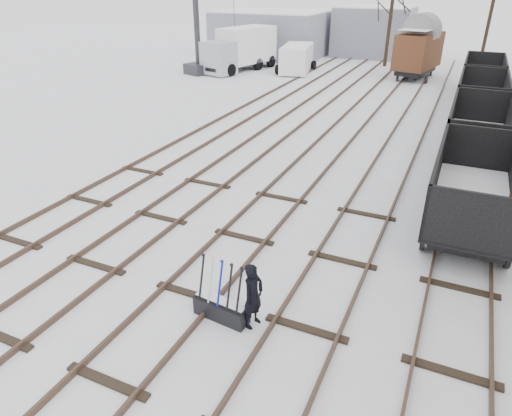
{
  "coord_description": "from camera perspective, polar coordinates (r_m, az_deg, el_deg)",
  "views": [
    {
      "loc": [
        5.23,
        -7.54,
        6.99
      ],
      "look_at": [
        0.48,
        2.81,
        1.2
      ],
      "focal_mm": 32.0,
      "sensor_mm": 36.0,
      "label": 1
    }
  ],
  "objects": [
    {
      "name": "ground_frame",
      "position": [
        10.61,
        -4.35,
        -12.32
      ],
      "size": [
        1.34,
        0.56,
        1.49
      ],
      "rotation": [
        0.0,
        0.0,
        -0.11
      ],
      "color": "black",
      "rests_on": "ground"
    },
    {
      "name": "panel_van",
      "position": [
        38.91,
        5.1,
        18.16
      ],
      "size": [
        2.99,
        5.13,
        2.12
      ],
      "rotation": [
        0.0,
        0.0,
        0.2
      ],
      "color": "white",
      "rests_on": "ground"
    },
    {
      "name": "shed_left",
      "position": [
        47.46,
        2.03,
        20.96
      ],
      "size": [
        10.0,
        8.0,
        4.1
      ],
      "color": "gray",
      "rests_on": "ground"
    },
    {
      "name": "tracks",
      "position": [
        22.92,
        10.4,
        8.95
      ],
      "size": [
        13.9,
        52.0,
        0.16
      ],
      "color": "black",
      "rests_on": "ground"
    },
    {
      "name": "ground",
      "position": [
        11.53,
        -8.17,
        -10.68
      ],
      "size": [
        120.0,
        120.0,
        0.0
      ],
      "primitive_type": "plane",
      "color": "white",
      "rests_on": "ground"
    },
    {
      "name": "freight_wagon_b",
      "position": [
        21.31,
        25.85,
        7.71
      ],
      "size": [
        2.37,
        5.93,
        2.42
      ],
      "color": "black",
      "rests_on": "ground"
    },
    {
      "name": "freight_wagon_d",
      "position": [
        33.77,
        26.33,
        13.94
      ],
      "size": [
        2.37,
        5.93,
        2.42
      ],
      "color": "black",
      "rests_on": "ground"
    },
    {
      "name": "freight_wagon_c",
      "position": [
        27.5,
        26.14,
        11.53
      ],
      "size": [
        2.37,
        5.93,
        2.42
      ],
      "color": "black",
      "rests_on": "ground"
    },
    {
      "name": "shed_right",
      "position": [
        48.66,
        14.52,
        20.58
      ],
      "size": [
        7.0,
        6.0,
        4.5
      ],
      "color": "gray",
      "rests_on": "ground"
    },
    {
      "name": "tree_far_left",
      "position": [
        42.86,
        16.25,
        20.36
      ],
      "size": [
        0.3,
        0.3,
        5.59
      ],
      "primitive_type": "cylinder",
      "color": "black",
      "rests_on": "ground"
    },
    {
      "name": "crane",
      "position": [
        38.35,
        -7.14,
        19.88
      ],
      "size": [
        2.33,
        5.43,
        9.1
      ],
      "rotation": [
        0.0,
        0.0,
        -0.35
      ],
      "color": "#2C2C31",
      "rests_on": "ground"
    },
    {
      "name": "tree_far_right",
      "position": [
        46.97,
        27.16,
        20.29
      ],
      "size": [
        0.3,
        0.3,
        7.48
      ],
      "primitive_type": "cylinder",
      "color": "black",
      "rests_on": "ground"
    },
    {
      "name": "freight_wagon_a",
      "position": [
        15.29,
        25.33,
        0.83
      ],
      "size": [
        2.37,
        5.93,
        2.42
      ],
      "color": "black",
      "rests_on": "ground"
    },
    {
      "name": "worker",
      "position": [
        10.1,
        -0.36,
        -10.94
      ],
      "size": [
        0.5,
        0.64,
        1.58
      ],
      "primitive_type": "imported",
      "rotation": [
        0.0,
        0.0,
        1.35
      ],
      "color": "black",
      "rests_on": "ground"
    },
    {
      "name": "lorry",
      "position": [
        39.52,
        -1.96,
        19.27
      ],
      "size": [
        3.56,
        7.64,
        3.33
      ],
      "rotation": [
        0.0,
        0.0,
        -0.24
      ],
      "color": "black",
      "rests_on": "ground"
    },
    {
      "name": "box_van_wagon",
      "position": [
        38.09,
        19.66,
        18.15
      ],
      "size": [
        3.38,
        5.15,
        3.63
      ],
      "rotation": [
        0.0,
        0.0,
        -0.2
      ],
      "color": "black",
      "rests_on": "ground"
    }
  ]
}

